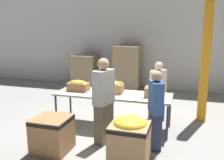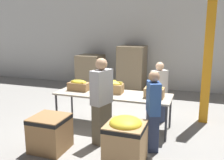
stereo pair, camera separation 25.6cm
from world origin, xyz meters
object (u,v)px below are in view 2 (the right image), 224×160
at_px(volunteer_1, 153,111).
at_px(donation_bin_0, 50,132).
at_px(volunteer_2, 159,93).
at_px(pallet_stack_1, 132,69).
at_px(pallet_stack_0, 90,72).
at_px(support_pillar, 209,41).
at_px(banana_box_0, 79,85).
at_px(banana_box_2, 154,91).
at_px(sorting_table, 113,96).
at_px(banana_box_1, 115,87).
at_px(donation_bin_1, 125,139).
at_px(volunteer_0, 102,102).

height_order(volunteer_1, donation_bin_0, volunteer_1).
distance_m(volunteer_2, pallet_stack_1, 3.19).
distance_m(volunteer_2, pallet_stack_0, 4.16).
distance_m(volunteer_1, support_pillar, 2.42).
bearing_deg(banana_box_0, support_pillar, 20.20).
height_order(banana_box_2, donation_bin_0, banana_box_2).
bearing_deg(pallet_stack_1, sorting_table, -82.43).
bearing_deg(volunteer_2, banana_box_2, 34.00).
xyz_separation_m(banana_box_0, donation_bin_0, (0.10, -1.46, -0.58)).
height_order(volunteer_1, support_pillar, support_pillar).
height_order(banana_box_0, pallet_stack_0, pallet_stack_0).
distance_m(banana_box_1, support_pillar, 2.47).
relative_size(donation_bin_0, pallet_stack_1, 0.41).
bearing_deg(donation_bin_0, banana_box_1, 62.16).
bearing_deg(volunteer_1, pallet_stack_0, 16.30).
bearing_deg(donation_bin_1, pallet_stack_1, 103.61).
bearing_deg(banana_box_2, donation_bin_0, -140.20).
height_order(sorting_table, pallet_stack_0, pallet_stack_0).
relative_size(donation_bin_1, pallet_stack_1, 0.52).
distance_m(sorting_table, volunteer_1, 1.33).
xyz_separation_m(sorting_table, banana_box_1, (0.03, 0.05, 0.19)).
xyz_separation_m(banana_box_0, volunteer_1, (1.95, -0.79, -0.18)).
bearing_deg(donation_bin_1, volunteer_2, 83.73).
xyz_separation_m(banana_box_0, volunteer_2, (1.84, 0.64, -0.19)).
bearing_deg(donation_bin_0, volunteer_2, 50.39).
relative_size(banana_box_0, donation_bin_0, 0.74).
relative_size(donation_bin_0, support_pillar, 0.17).
bearing_deg(pallet_stack_1, banana_box_0, -96.69).
height_order(banana_box_1, volunteer_2, volunteer_2).
bearing_deg(banana_box_0, banana_box_1, 3.23).
relative_size(volunteer_1, donation_bin_0, 2.29).
xyz_separation_m(banana_box_0, support_pillar, (2.90, 1.07, 1.05)).
height_order(banana_box_0, volunteer_2, volunteer_2).
distance_m(volunteer_0, donation_bin_1, 1.01).
relative_size(volunteer_0, pallet_stack_1, 1.06).
relative_size(sorting_table, pallet_stack_0, 2.12).
distance_m(volunteer_1, volunteer_2, 1.43).
distance_m(volunteer_0, pallet_stack_1, 4.35).
xyz_separation_m(sorting_table, support_pillar, (2.03, 1.07, 1.23)).
xyz_separation_m(support_pillar, pallet_stack_1, (-2.49, 2.42, -1.19)).
bearing_deg(banana_box_1, volunteer_1, -38.61).
relative_size(banana_box_1, support_pillar, 0.10).
distance_m(banana_box_2, volunteer_1, 0.81).
distance_m(banana_box_0, pallet_stack_1, 3.51).
relative_size(banana_box_1, volunteer_0, 0.23).
height_order(banana_box_2, support_pillar, support_pillar).
bearing_deg(volunteer_0, donation_bin_1, -116.53).
bearing_deg(volunteer_2, support_pillar, 146.19).
xyz_separation_m(banana_box_1, donation_bin_0, (-0.80, -1.51, -0.60)).
bearing_deg(volunteer_1, sorting_table, 33.18).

